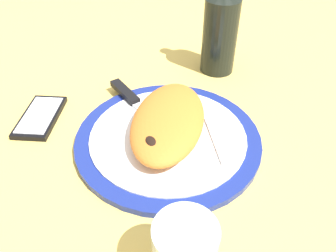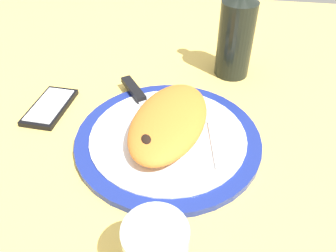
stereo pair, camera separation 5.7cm
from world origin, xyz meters
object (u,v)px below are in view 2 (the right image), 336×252
object	(u,v)px
smartphone	(50,107)
wine_bottle	(236,33)
calzone	(170,121)
fork	(211,131)
plate	(168,138)
knife	(140,97)

from	to	relation	value
smartphone	wine_bottle	xyz separation A→B (cm)	(19.61, -35.54, 9.22)
calzone	fork	world-z (taller)	calzone
smartphone	wine_bottle	bearing A→B (deg)	-61.12
plate	knife	size ratio (longest dim) A/B	1.70
knife	calzone	bearing A→B (deg)	-138.74
calzone	plate	bearing A→B (deg)	171.79
fork	smartphone	size ratio (longest dim) A/B	1.20
fork	knife	world-z (taller)	knife
plate	smartphone	xyz separation A→B (cm)	(5.69, 24.77, -0.17)
calzone	knife	xyz separation A→B (cm)	(8.44, 7.40, -1.76)
knife	plate	bearing A→B (deg)	-143.00
calzone	smartphone	distance (cm)	25.55
calzone	knife	bearing A→B (deg)	41.26
smartphone	plate	bearing A→B (deg)	-102.94
smartphone	calzone	bearing A→B (deg)	-100.29
calzone	fork	bearing A→B (deg)	-83.23
calzone	smartphone	xyz separation A→B (cm)	(4.53, 24.94, -3.22)
wine_bottle	plate	bearing A→B (deg)	156.92
smartphone	knife	bearing A→B (deg)	-77.42
plate	calzone	distance (cm)	3.27
plate	fork	xyz separation A→B (cm)	(2.03, -7.50, 1.01)
wine_bottle	knife	bearing A→B (deg)	131.07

